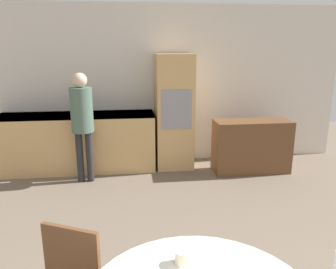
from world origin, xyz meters
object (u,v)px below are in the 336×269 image
sideboard (251,146)px  person_standing (82,116)px  cup (182,257)px  oven_unit (174,112)px

sideboard → person_standing: (-2.55, -0.10, 0.57)m
person_standing → cup: person_standing is taller
oven_unit → sideboard: (1.18, -0.40, -0.50)m
oven_unit → cup: 3.63m
sideboard → cup: (-1.64, -3.19, 0.38)m
sideboard → person_standing: 2.62m
oven_unit → sideboard: size_ratio=1.55×
oven_unit → cup: (-0.46, -3.60, -0.12)m
person_standing → cup: bearing=-73.5°
cup → person_standing: bearing=106.5°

